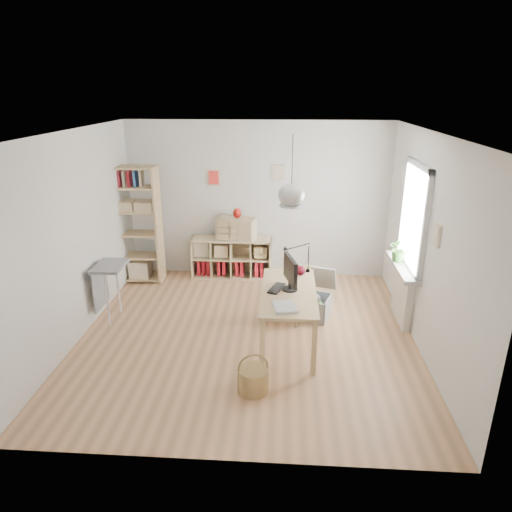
# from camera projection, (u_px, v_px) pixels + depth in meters

# --- Properties ---
(ground) EXTENTS (4.50, 4.50, 0.00)m
(ground) POSITION_uv_depth(u_px,v_px,m) (247.00, 335.00, 6.26)
(ground) COLOR tan
(ground) RESTS_ON ground
(room_shell) EXTENTS (4.50, 4.50, 4.50)m
(room_shell) POSITION_uv_depth(u_px,v_px,m) (291.00, 195.00, 5.39)
(room_shell) COLOR white
(room_shell) RESTS_ON ground
(window_unit) EXTENTS (0.07, 1.16, 1.46)m
(window_unit) POSITION_uv_depth(u_px,v_px,m) (415.00, 217.00, 6.14)
(window_unit) COLOR white
(window_unit) RESTS_ON ground
(radiator) EXTENTS (0.10, 0.80, 0.80)m
(radiator) POSITION_uv_depth(u_px,v_px,m) (402.00, 294.00, 6.54)
(radiator) COLOR silver
(radiator) RESTS_ON ground
(windowsill) EXTENTS (0.22, 1.20, 0.06)m
(windowsill) POSITION_uv_depth(u_px,v_px,m) (402.00, 267.00, 6.40)
(windowsill) COLOR silver
(windowsill) RESTS_ON radiator
(desk) EXTENTS (0.70, 1.50, 0.75)m
(desk) POSITION_uv_depth(u_px,v_px,m) (289.00, 298.00, 5.85)
(desk) COLOR tan
(desk) RESTS_ON ground
(cube_shelf) EXTENTS (1.40, 0.38, 0.72)m
(cube_shelf) POSITION_uv_depth(u_px,v_px,m) (231.00, 260.00, 8.13)
(cube_shelf) COLOR beige
(cube_shelf) RESTS_ON ground
(tall_bookshelf) EXTENTS (0.80, 0.38, 2.00)m
(tall_bookshelf) POSITION_uv_depth(u_px,v_px,m) (136.00, 220.00, 7.69)
(tall_bookshelf) COLOR tan
(tall_bookshelf) RESTS_ON ground
(side_table) EXTENTS (0.40, 0.55, 0.85)m
(side_table) POSITION_uv_depth(u_px,v_px,m) (106.00, 277.00, 6.48)
(side_table) COLOR gray
(side_table) RESTS_ON ground
(chair) EXTENTS (0.50, 0.50, 0.78)m
(chair) POSITION_uv_depth(u_px,v_px,m) (301.00, 291.00, 6.54)
(chair) COLOR gray
(chair) RESTS_ON ground
(wicker_basket) EXTENTS (0.34, 0.34, 0.48)m
(wicker_basket) POSITION_uv_depth(u_px,v_px,m) (253.00, 379.00, 5.05)
(wicker_basket) COLOR olive
(wicker_basket) RESTS_ON ground
(storage_chest) EXTENTS (0.83, 0.88, 0.68)m
(storage_chest) POSITION_uv_depth(u_px,v_px,m) (309.00, 300.00, 6.78)
(storage_chest) COLOR beige
(storage_chest) RESTS_ON ground
(monitor) EXTENTS (0.20, 0.50, 0.44)m
(monitor) POSITION_uv_depth(u_px,v_px,m) (290.00, 272.00, 5.77)
(monitor) COLOR black
(monitor) RESTS_ON desk
(keyboard) EXTENTS (0.24, 0.38, 0.02)m
(keyboard) POSITION_uv_depth(u_px,v_px,m) (277.00, 288.00, 5.88)
(keyboard) COLOR black
(keyboard) RESTS_ON desk
(task_lamp) EXTENTS (0.38, 0.14, 0.41)m
(task_lamp) POSITION_uv_depth(u_px,v_px,m) (295.00, 254.00, 6.30)
(task_lamp) COLOR black
(task_lamp) RESTS_ON desk
(yarn_ball) EXTENTS (0.13, 0.13, 0.13)m
(yarn_ball) POSITION_uv_depth(u_px,v_px,m) (300.00, 270.00, 6.30)
(yarn_ball) COLOR #480916
(yarn_ball) RESTS_ON desk
(paper_tray) EXTENTS (0.32, 0.36, 0.03)m
(paper_tray) POSITION_uv_depth(u_px,v_px,m) (285.00, 307.00, 5.36)
(paper_tray) COLOR silver
(paper_tray) RESTS_ON desk
(drawer_chest) EXTENTS (0.71, 0.46, 0.37)m
(drawer_chest) POSITION_uv_depth(u_px,v_px,m) (236.00, 228.00, 7.87)
(drawer_chest) COLOR beige
(drawer_chest) RESTS_ON cube_shelf
(red_vase) EXTENTS (0.14, 0.14, 0.17)m
(red_vase) POSITION_uv_depth(u_px,v_px,m) (237.00, 213.00, 7.78)
(red_vase) COLOR maroon
(red_vase) RESTS_ON drawer_chest
(potted_plant) EXTENTS (0.33, 0.29, 0.36)m
(potted_plant) POSITION_uv_depth(u_px,v_px,m) (400.00, 249.00, 6.46)
(potted_plant) COLOR #366626
(potted_plant) RESTS_ON windowsill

